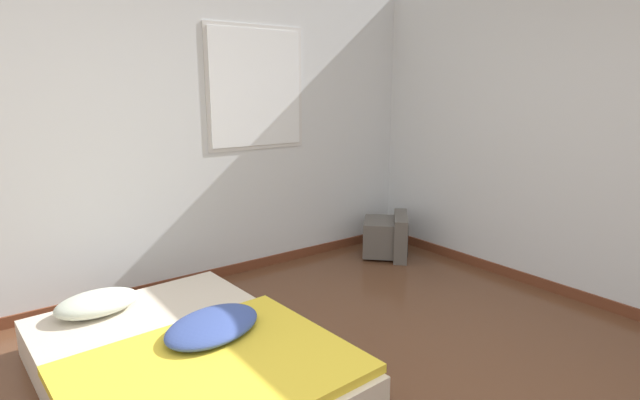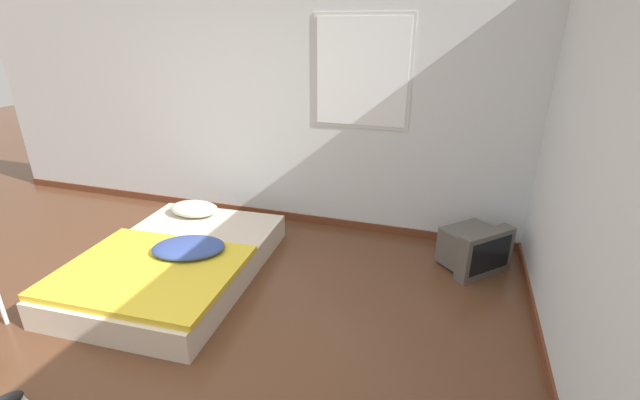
{
  "view_description": "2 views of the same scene",
  "coord_description": "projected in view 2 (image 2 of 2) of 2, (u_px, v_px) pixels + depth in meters",
  "views": [
    {
      "loc": [
        -1.34,
        -1.5,
        1.68
      ],
      "look_at": [
        0.93,
        1.55,
        0.81
      ],
      "focal_mm": 28.0,
      "sensor_mm": 36.0,
      "label": 1
    },
    {
      "loc": [
        1.8,
        -1.73,
        2.1
      ],
      "look_at": [
        0.77,
        1.48,
        0.71
      ],
      "focal_mm": 24.0,
      "sensor_mm": 36.0,
      "label": 2
    }
  ],
  "objects": [
    {
      "name": "wall_back",
      "position": [
        280.0,
        106.0,
        4.51
      ],
      "size": [
        7.51,
        0.08,
        2.6
      ],
      "color": "silver",
      "rests_on": "ground_plane"
    },
    {
      "name": "crt_tv",
      "position": [
        474.0,
        248.0,
        3.9
      ],
      "size": [
        0.67,
        0.67,
        0.43
      ],
      "color": "#56514C",
      "rests_on": "ground_plane"
    },
    {
      "name": "ground_plane",
      "position": [
        141.0,
        366.0,
        2.83
      ],
      "size": [
        20.0,
        20.0,
        0.0
      ],
      "primitive_type": "plane",
      "color": "brown"
    },
    {
      "name": "mattress_bed",
      "position": [
        176.0,
        261.0,
        3.8
      ],
      "size": [
        1.48,
        2.01,
        0.38
      ],
      "color": "beige",
      "rests_on": "ground_plane"
    }
  ]
}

